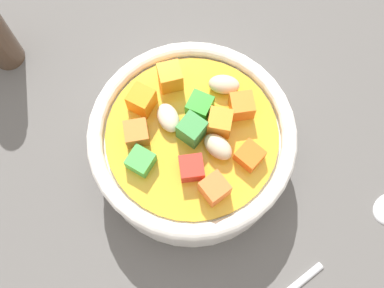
% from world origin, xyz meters
% --- Properties ---
extents(ground_plane, '(1.40, 1.40, 0.02)m').
position_xyz_m(ground_plane, '(0.00, 0.00, -0.01)').
color(ground_plane, '#565451').
extents(soup_bowl_main, '(0.16, 0.16, 0.07)m').
position_xyz_m(soup_bowl_main, '(0.00, -0.00, 0.03)').
color(soup_bowl_main, white).
rests_on(soup_bowl_main, ground_plane).
extents(spoon, '(0.10, 0.23, 0.01)m').
position_xyz_m(spoon, '(-0.14, 0.01, 0.00)').
color(spoon, silver).
rests_on(spoon, ground_plane).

